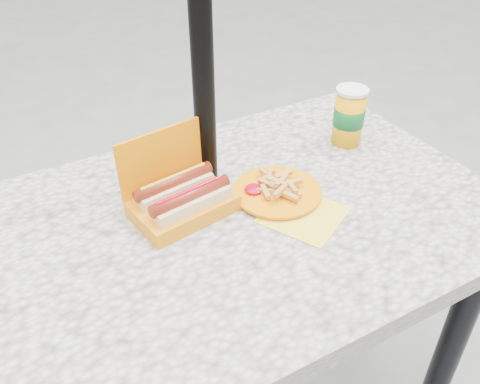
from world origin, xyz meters
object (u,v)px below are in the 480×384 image
umbrella_pole (201,39)px  fries_plate (278,192)px  hotdog_box (181,198)px  soda_cup (349,116)px

umbrella_pole → fries_plate: umbrella_pole is taller
hotdog_box → soda_cup: (0.52, 0.07, 0.04)m
hotdog_box → fries_plate: size_ratio=0.77×
umbrella_pole → hotdog_box: bearing=-139.8°
hotdog_box → umbrella_pole: bearing=31.2°
umbrella_pole → hotdog_box: 0.34m
fries_plate → umbrella_pole: bearing=126.9°
hotdog_box → fries_plate: hotdog_box is taller
hotdog_box → soda_cup: size_ratio=1.51×
hotdog_box → fries_plate: (0.22, -0.06, -0.03)m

